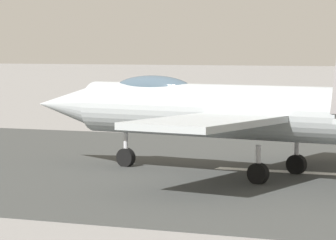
# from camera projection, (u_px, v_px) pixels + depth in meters

# --- Properties ---
(ground_plane) EXTENTS (400.00, 400.00, 0.00)m
(ground_plane) POSITION_uv_depth(u_px,v_px,m) (298.00, 173.00, 37.79)
(ground_plane) COLOR gray
(runway_strip) EXTENTS (240.00, 26.00, 0.02)m
(runway_strip) POSITION_uv_depth(u_px,v_px,m) (299.00, 173.00, 37.78)
(runway_strip) COLOR #373938
(runway_strip) RESTS_ON ground
(fighter_jet) EXTENTS (18.02, 14.06, 5.69)m
(fighter_jet) POSITION_uv_depth(u_px,v_px,m) (231.00, 110.00, 36.87)
(fighter_jet) COLOR #A3A9AE
(fighter_jet) RESTS_ON ground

